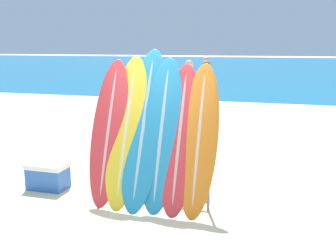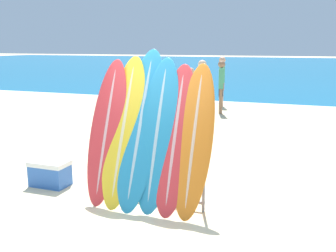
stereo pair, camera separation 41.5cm
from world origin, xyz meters
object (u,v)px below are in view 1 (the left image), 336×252
(surfboard_slot_1, at_px, (127,131))
(cooler_box, at_px, (48,176))
(surfboard_slot_5, at_px, (199,139))
(surfboard_rack, at_px, (152,170))
(surfboard_slot_3, at_px, (162,134))
(person_mid_beach, at_px, (177,89))
(person_near_water, at_px, (189,88))
(person_far_left, at_px, (206,85))
(surfboard_slot_4, at_px, (180,138))
(surfboard_slot_2, at_px, (144,128))
(person_far_right, at_px, (206,79))
(surfboard_slot_0, at_px, (109,132))

(surfboard_slot_1, relative_size, cooler_box, 3.38)
(surfboard_slot_5, distance_m, cooler_box, 2.58)
(surfboard_rack, relative_size, surfboard_slot_3, 0.80)
(surfboard_slot_1, xyz_separation_m, person_mid_beach, (-1.21, 7.17, -0.21))
(surfboard_rack, height_order, surfboard_slot_5, surfboard_slot_5)
(person_near_water, xyz_separation_m, person_far_left, (0.22, 1.54, -0.04))
(surfboard_slot_4, relative_size, person_far_left, 1.15)
(surfboard_slot_2, xyz_separation_m, cooler_box, (-1.65, 0.08, -0.89))
(person_far_left, xyz_separation_m, cooler_box, (-1.03, -7.67, -0.74))
(surfboard_slot_5, bearing_deg, person_far_right, 100.58)
(surfboard_slot_5, bearing_deg, surfboard_slot_2, 176.41)
(surfboard_slot_4, relative_size, cooler_box, 3.22)
(surfboard_slot_0, bearing_deg, person_mid_beach, 97.52)
(surfboard_rack, height_order, surfboard_slot_4, surfboard_slot_4)
(surfboard_slot_2, bearing_deg, surfboard_slot_4, -5.27)
(surfboard_slot_0, height_order, person_mid_beach, surfboard_slot_0)
(person_mid_beach, bearing_deg, surfboard_rack, -43.80)
(surfboard_rack, relative_size, surfboard_slot_0, 0.81)
(surfboard_slot_1, xyz_separation_m, person_far_left, (-0.37, 7.78, -0.10))
(surfboard_slot_4, bearing_deg, surfboard_slot_3, 177.68)
(person_far_left, bearing_deg, surfboard_slot_1, 168.69)
(surfboard_slot_4, height_order, person_far_right, surfboard_slot_4)
(surfboard_slot_0, height_order, person_near_water, surfboard_slot_0)
(surfboard_slot_1, bearing_deg, cooler_box, 175.53)
(surfboard_rack, height_order, surfboard_slot_3, surfboard_slot_3)
(cooler_box, bearing_deg, surfboard_slot_0, -6.26)
(person_near_water, bearing_deg, surfboard_slot_1, 26.43)
(surfboard_slot_5, bearing_deg, surfboard_slot_4, 179.80)
(surfboard_slot_4, xyz_separation_m, surfboard_slot_5, (0.27, -0.00, 0.01))
(surfboard_rack, distance_m, surfboard_slot_0, 0.82)
(person_far_right, relative_size, cooler_box, 2.93)
(surfboard_slot_1, bearing_deg, person_far_left, 92.70)
(surfboard_rack, xyz_separation_m, person_mid_beach, (-1.59, 7.19, 0.32))
(surfboard_slot_4, xyz_separation_m, person_mid_beach, (-2.00, 7.20, -0.16))
(surfboard_slot_3, height_order, person_far_right, surfboard_slot_3)
(surfboard_slot_0, height_order, person_far_left, surfboard_slot_0)
(surfboard_slot_5, relative_size, person_far_left, 1.15)
(person_near_water, height_order, person_far_right, person_far_right)
(surfboard_rack, bearing_deg, surfboard_slot_3, 0.64)
(surfboard_slot_1, distance_m, person_far_right, 9.44)
(surfboard_rack, height_order, person_far_left, person_far_left)
(surfboard_slot_1, bearing_deg, surfboard_slot_3, -1.24)
(person_mid_beach, bearing_deg, person_near_water, -22.43)
(person_mid_beach, height_order, cooler_box, person_mid_beach)
(surfboard_slot_5, bearing_deg, surfboard_slot_3, 178.75)
(surfboard_slot_4, distance_m, person_far_right, 9.55)
(surfboard_rack, height_order, surfboard_slot_0, surfboard_slot_0)
(surfboard_slot_2, bearing_deg, person_near_water, 97.68)
(surfboard_slot_3, xyz_separation_m, surfboard_slot_5, (0.53, -0.01, -0.04))
(surfboard_slot_1, distance_m, surfboard_slot_5, 1.05)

